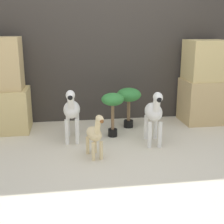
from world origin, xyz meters
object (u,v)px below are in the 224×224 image
object	(u,v)px
zebra_left	(72,110)
potted_palm_front	(129,97)
zebra_right	(154,112)
giraffe_figurine	(95,134)
potted_palm_back	(113,103)

from	to	relation	value
zebra_left	potted_palm_front	world-z (taller)	zebra_left
zebra_right	potted_palm_front	world-z (taller)	zebra_right
zebra_left	giraffe_figurine	world-z (taller)	zebra_left
zebra_right	zebra_left	xyz separation A→B (m)	(-0.95, 0.25, 0.00)
potted_palm_front	zebra_right	bearing A→B (deg)	-76.43
potted_palm_front	potted_palm_back	size ratio (longest dim) A/B	0.98
zebra_left	giraffe_figurine	xyz separation A→B (m)	(0.23, -0.54, -0.12)
zebra_right	giraffe_figurine	distance (m)	0.79
zebra_right	zebra_left	size ratio (longest dim) A/B	1.00
potted_palm_front	potted_palm_back	distance (m)	0.43
zebra_left	potted_palm_back	size ratio (longest dim) A/B	1.19
zebra_left	potted_palm_back	bearing A→B (deg)	9.86
zebra_right	potted_palm_front	distance (m)	0.69
zebra_right	potted_palm_front	bearing A→B (deg)	103.57
zebra_left	giraffe_figurine	distance (m)	0.60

